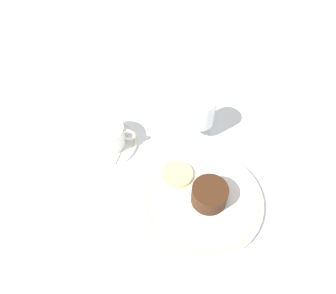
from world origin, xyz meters
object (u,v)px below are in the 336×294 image
Objects in this scene: wine_glass at (200,113)px; dessert_cake at (209,195)px; coffee_cup at (105,135)px; fork at (285,195)px; dinner_plate at (202,200)px.

dessert_cake is at bearing -86.46° from wine_glass.
fork is at bearing -18.20° from coffee_cup.
coffee_cup is at bearing 161.80° from fork.
wine_glass reaches higher than fork.
dessert_cake reaches higher than dinner_plate.
dessert_cake is (0.24, -0.16, -0.00)m from coffee_cup.
dinner_plate is at bearing -90.25° from wine_glass.
coffee_cup is 1.08× the size of wine_glass.
fork is 0.18m from dessert_cake.
dinner_plate is 0.21m from wine_glass.
fork is at bearing 6.89° from dessert_cake.
dinner_plate is 0.27m from coffee_cup.
coffee_cup is 0.62× the size of fork.
dinner_plate is 1.35× the size of fork.
coffee_cup is at bearing 145.98° from dinner_plate.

